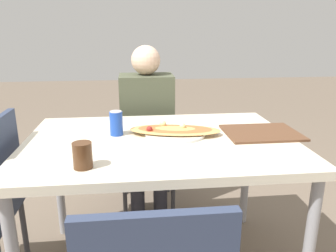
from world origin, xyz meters
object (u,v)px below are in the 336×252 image
at_px(chair_far_seated, 147,138).
at_px(drink_glass, 83,155).
at_px(pizza_main, 175,131).
at_px(dining_table, 160,152).
at_px(person_seated, 147,117).
at_px(soda_can, 116,123).

bearing_deg(chair_far_seated, drink_glass, 75.01).
distance_m(chair_far_seated, drink_glass, 1.18).
height_order(pizza_main, drink_glass, drink_glass).
bearing_deg(dining_table, pizza_main, 38.61).
relative_size(chair_far_seated, pizza_main, 1.83).
distance_m(dining_table, chair_far_seated, 0.81).
xyz_separation_m(person_seated, soda_can, (-0.18, -0.58, 0.13)).
bearing_deg(person_seated, drink_glass, 73.32).
xyz_separation_m(dining_table, person_seated, (-0.03, 0.67, -0.00)).
bearing_deg(pizza_main, chair_far_seated, 99.02).
height_order(person_seated, pizza_main, person_seated).
bearing_deg(dining_table, soda_can, 157.36).
bearing_deg(chair_far_seated, person_seated, 90.00).
bearing_deg(dining_table, person_seated, 92.90).
distance_m(dining_table, pizza_main, 0.14).
relative_size(chair_far_seated, drink_glass, 8.72).
height_order(person_seated, soda_can, person_seated).
xyz_separation_m(person_seated, drink_glass, (-0.30, -0.99, 0.12)).
height_order(chair_far_seated, person_seated, person_seated).
xyz_separation_m(pizza_main, soda_can, (-0.30, 0.03, 0.04)).
relative_size(chair_far_seated, soda_can, 7.23).
distance_m(person_seated, soda_can, 0.63).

